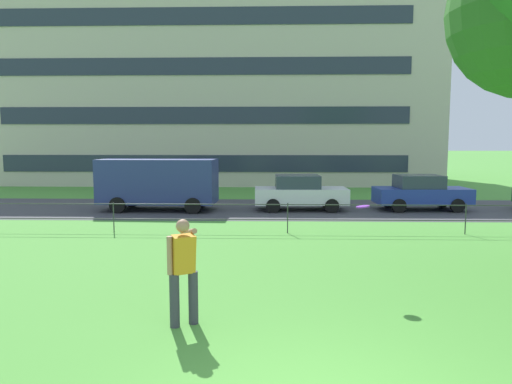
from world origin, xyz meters
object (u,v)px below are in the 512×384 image
at_px(person_thrower, 183,268).
at_px(apartment_building_background, 216,98).
at_px(car_blue_center, 421,192).
at_px(car_white_far_right, 300,192).
at_px(frisbee, 363,207).
at_px(panel_van_far_left, 159,181).

relative_size(person_thrower, apartment_building_background, 0.06).
relative_size(person_thrower, car_blue_center, 0.43).
distance_m(person_thrower, car_blue_center, 15.51).
distance_m(person_thrower, apartment_building_background, 31.46).
xyz_separation_m(person_thrower, apartment_building_background, (-3.01, 30.83, 5.50)).
bearing_deg(car_blue_center, car_white_far_right, -177.84).
bearing_deg(frisbee, apartment_building_background, 102.31).
height_order(person_thrower, apartment_building_background, apartment_building_background).
height_order(car_white_far_right, apartment_building_background, apartment_building_background).
bearing_deg(car_blue_center, panel_van_far_left, -177.87).
bearing_deg(car_blue_center, person_thrower, -121.12).
bearing_deg(frisbee, car_white_far_right, 92.94).
relative_size(panel_van_far_left, apartment_building_background, 0.16).
relative_size(frisbee, panel_van_far_left, 0.06).
relative_size(person_thrower, frisbee, 5.50).
bearing_deg(car_white_far_right, car_blue_center, 2.16).
xyz_separation_m(frisbee, car_blue_center, (4.74, 11.25, -0.92)).
xyz_separation_m(frisbee, apartment_building_background, (-6.29, 28.80, 4.76)).
distance_m(car_white_far_right, apartment_building_background, 19.50).
height_order(frisbee, apartment_building_background, apartment_building_background).
height_order(panel_van_far_left, car_blue_center, panel_van_far_left).
relative_size(panel_van_far_left, car_blue_center, 1.25).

